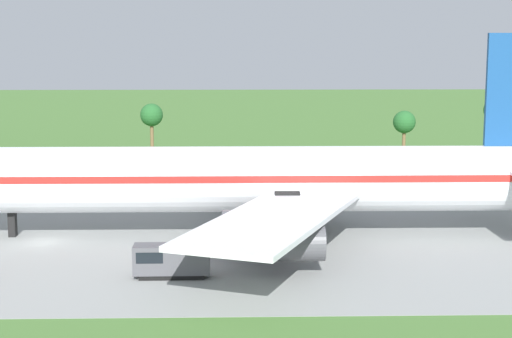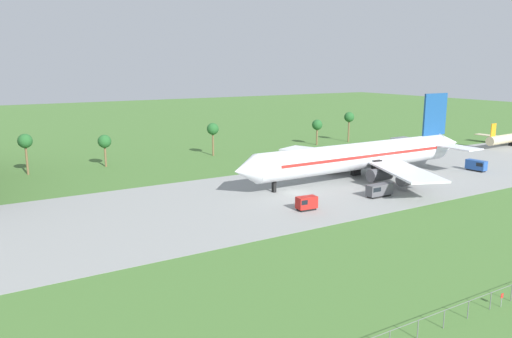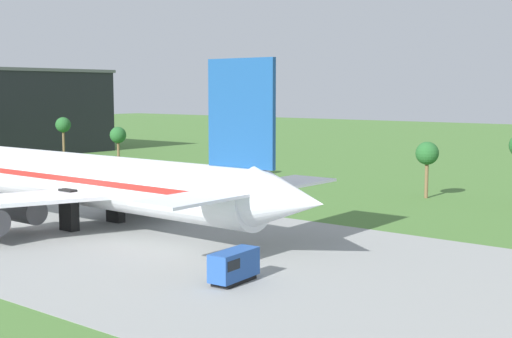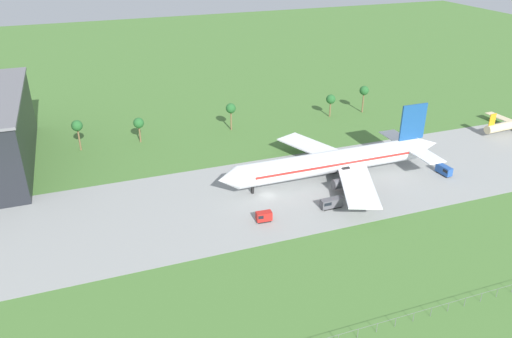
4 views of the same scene
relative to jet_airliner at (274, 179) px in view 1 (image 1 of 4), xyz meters
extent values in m
plane|color=#477233|center=(-22.31, -2.42, -5.64)|extent=(600.00, 600.00, 0.00)
cube|color=gray|center=(-22.31, -2.42, -5.63)|extent=(320.00, 44.00, 0.02)
cylinder|color=white|center=(-1.77, 0.00, 0.06)|extent=(57.53, 6.49, 6.49)
cube|color=red|center=(-1.77, 0.00, 0.54)|extent=(48.90, 6.62, 0.65)
cube|color=white|center=(-0.40, -12.86, -1.08)|extent=(17.46, 27.01, 0.44)
cube|color=white|center=(-0.40, 12.86, -1.08)|extent=(17.46, 27.01, 0.44)
cylinder|color=#4C4C51|center=(-2.07, -7.79, -2.94)|extent=(5.84, 2.92, 2.92)
cylinder|color=#4C4C51|center=(0.55, -14.29, -2.94)|extent=(5.84, 2.92, 2.92)
cylinder|color=#4C4C51|center=(-2.07, 7.79, -2.94)|extent=(5.84, 2.92, 2.92)
cylinder|color=#4C4C51|center=(0.55, 14.29, -2.94)|extent=(5.84, 2.92, 2.92)
cube|color=black|center=(-25.93, 0.00, -3.11)|extent=(0.70, 0.90, 5.05)
cube|color=black|center=(1.11, -3.57, -3.11)|extent=(2.40, 1.20, 5.05)
cube|color=black|center=(1.11, 3.57, -3.11)|extent=(2.40, 1.20, 5.05)
cube|color=black|center=(-8.98, -14.70, -5.44)|extent=(5.26, 1.84, 0.40)
cube|color=#4C4C51|center=(-8.98, -14.70, -4.07)|extent=(6.18, 2.05, 2.34)
cube|color=black|center=(-10.68, -14.71, -3.72)|extent=(2.18, 2.06, 0.90)
cylinder|color=brown|center=(37.59, 47.39, -1.46)|extent=(0.56, 0.56, 8.35)
sphere|color=#235B28|center=(37.59, 47.39, 3.31)|extent=(3.60, 3.60, 3.60)
cylinder|color=brown|center=(23.11, 47.39, -2.41)|extent=(0.56, 0.56, 6.45)
sphere|color=#235B28|center=(23.11, 47.39, 1.41)|extent=(3.60, 3.60, 3.60)
cylinder|color=brown|center=(-17.07, 47.39, -1.81)|extent=(0.56, 0.56, 7.65)
sphere|color=#235B28|center=(-17.07, 47.39, 2.62)|extent=(3.60, 3.60, 3.60)
camera|label=1|loc=(-3.72, -76.50, 12.61)|focal=55.00mm
camera|label=2|loc=(-84.27, -88.22, 21.64)|focal=35.00mm
camera|label=3|loc=(71.30, -55.22, 11.16)|focal=50.00mm
camera|label=4|loc=(-66.99, -114.57, 62.15)|focal=35.00mm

